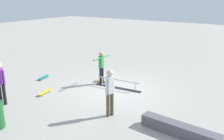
{
  "coord_description": "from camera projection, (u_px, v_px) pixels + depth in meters",
  "views": [
    {
      "loc": [
        -5.84,
        8.88,
        4.12
      ],
      "look_at": [
        -0.1,
        0.27,
        1.0
      ],
      "focal_mm": 39.88,
      "sensor_mm": 36.0,
      "label": 1
    }
  ],
  "objects": [
    {
      "name": "skate_ledge",
      "position": [
        179.0,
        130.0,
        7.57
      ],
      "size": [
        2.49,
        0.58,
        0.38
      ],
      "primitive_type": "cube",
      "rotation": [
        0.0,
        0.0,
        -0.08
      ],
      "color": "#595960",
      "rests_on": "ground_plane"
    },
    {
      "name": "ground_plane",
      "position": [
        114.0,
        89.0,
        11.37
      ],
      "size": [
        60.0,
        60.0,
        0.0
      ],
      "primitive_type": "plane",
      "color": "#ADA89E"
    },
    {
      "name": "bystander_purple_shirt",
      "position": [
        0.0,
        81.0,
        9.52
      ],
      "size": [
        0.37,
        0.29,
        1.71
      ],
      "rotation": [
        0.0,
        0.0,
        3.68
      ],
      "color": "black",
      "rests_on": "ground_plane"
    },
    {
      "name": "grind_rail",
      "position": [
        118.0,
        84.0,
        11.45
      ],
      "size": [
        2.29,
        0.46,
        0.43
      ],
      "rotation": [
        0.0,
        0.0,
        0.1
      ],
      "color": "black",
      "rests_on": "ground_plane"
    },
    {
      "name": "bystander_white_shirt",
      "position": [
        110.0,
        90.0,
        8.6
      ],
      "size": [
        0.26,
        0.39,
        1.71
      ],
      "rotation": [
        0.0,
        0.0,
        1.22
      ],
      "color": "brown",
      "rests_on": "ground_plane"
    },
    {
      "name": "loose_skateboard_teal",
      "position": [
        44.0,
        77.0,
        12.8
      ],
      "size": [
        0.4,
        0.82,
        0.09
      ],
      "rotation": [
        0.0,
        0.0,
        1.82
      ],
      "color": "teal",
      "rests_on": "ground_plane"
    },
    {
      "name": "skater_main",
      "position": [
        101.0,
        65.0,
        11.86
      ],
      "size": [
        0.22,
        1.27,
        1.57
      ],
      "rotation": [
        0.0,
        0.0,
        4.75
      ],
      "color": "black",
      "rests_on": "ground_plane"
    },
    {
      "name": "loose_skateboard_yellow",
      "position": [
        45.0,
        92.0,
        10.83
      ],
      "size": [
        0.38,
        0.82,
        0.09
      ],
      "rotation": [
        0.0,
        0.0,
        1.78
      ],
      "color": "yellow",
      "rests_on": "ground_plane"
    },
    {
      "name": "skateboard_main",
      "position": [
        103.0,
        81.0,
        12.27
      ],
      "size": [
        0.81,
        0.5,
        0.09
      ],
      "rotation": [
        0.0,
        0.0,
        0.41
      ],
      "color": "tan",
      "rests_on": "ground_plane"
    }
  ]
}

